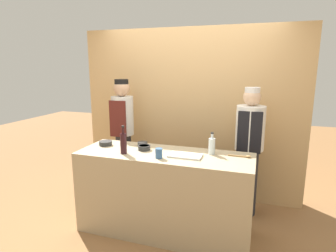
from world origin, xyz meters
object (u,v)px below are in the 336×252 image
at_px(sauce_bowl_green, 144,147).
at_px(sauce_bowl_red, 143,144).
at_px(bottle_clear, 212,146).
at_px(chef_right, 249,148).
at_px(wooden_spoon, 242,156).
at_px(sauce_bowl_brown, 106,143).
at_px(cup_blue, 159,153).
at_px(chef_left, 123,132).
at_px(cutting_board, 185,156).
at_px(bottle_wine, 123,143).

distance_m(sauce_bowl_green, sauce_bowl_red, 0.16).
height_order(bottle_clear, chef_right, chef_right).
xyz_separation_m(sauce_bowl_green, chef_right, (1.13, 0.67, -0.08)).
distance_m(sauce_bowl_red, wooden_spoon, 1.16).
relative_size(wooden_spoon, chef_right, 0.15).
xyz_separation_m(sauce_bowl_brown, wooden_spoon, (1.60, 0.05, -0.02)).
distance_m(cup_blue, wooden_spoon, 0.88).
distance_m(sauce_bowl_red, chef_left, 0.75).
bearing_deg(sauce_bowl_green, chef_left, 132.49).
height_order(sauce_bowl_green, wooden_spoon, sauce_bowl_green).
relative_size(sauce_bowl_red, chef_right, 0.07).
height_order(sauce_bowl_red, cup_blue, cup_blue).
xyz_separation_m(sauce_bowl_green, cup_blue, (0.26, -0.22, 0.02)).
relative_size(cup_blue, chef_left, 0.06).
distance_m(cutting_board, wooden_spoon, 0.60).
bearing_deg(sauce_bowl_green, chef_right, 30.60).
bearing_deg(cutting_board, chef_left, 146.08).
bearing_deg(sauce_bowl_brown, sauce_bowl_red, 12.86).
bearing_deg(sauce_bowl_red, bottle_clear, -3.08).
relative_size(sauce_bowl_brown, wooden_spoon, 0.66).
xyz_separation_m(cutting_board, bottle_wine, (-0.67, -0.11, 0.11)).
distance_m(sauce_bowl_brown, cup_blue, 0.82).
relative_size(sauce_bowl_brown, bottle_clear, 0.65).
distance_m(sauce_bowl_green, bottle_clear, 0.76).
xyz_separation_m(sauce_bowl_green, chef_left, (-0.61, 0.67, -0.02)).
xyz_separation_m(sauce_bowl_brown, sauce_bowl_red, (0.44, 0.10, 0.00)).
height_order(wooden_spoon, chef_right, chef_right).
xyz_separation_m(bottle_clear, cup_blue, (-0.49, -0.31, -0.04)).
relative_size(sauce_bowl_green, bottle_clear, 0.58).
bearing_deg(bottle_wine, bottle_clear, 17.43).
bearing_deg(cup_blue, bottle_wine, 176.51).
relative_size(sauce_bowl_green, sauce_bowl_red, 1.18).
distance_m(bottle_wine, cup_blue, 0.43).
distance_m(sauce_bowl_brown, chef_left, 0.64).
bearing_deg(bottle_wine, cup_blue, -3.49).
height_order(bottle_wine, chef_left, chef_left).
relative_size(sauce_bowl_red, wooden_spoon, 0.50).
height_order(sauce_bowl_green, chef_left, chef_left).
distance_m(bottle_wine, wooden_spoon, 1.28).
bearing_deg(cutting_board, cup_blue, -150.84).
bearing_deg(sauce_bowl_red, wooden_spoon, -2.63).
xyz_separation_m(bottle_clear, chef_right, (0.37, 0.57, -0.15)).
distance_m(cutting_board, chef_left, 1.34).
bearing_deg(cup_blue, sauce_bowl_brown, 161.81).
xyz_separation_m(bottle_clear, wooden_spoon, (0.33, -0.01, -0.08)).
relative_size(sauce_bowl_brown, sauce_bowl_red, 1.33).
height_order(sauce_bowl_brown, cutting_board, sauce_bowl_brown).
bearing_deg(cutting_board, sauce_bowl_green, 170.58).
bearing_deg(wooden_spoon, chef_right, 85.61).
bearing_deg(chef_left, bottle_clear, -22.79).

